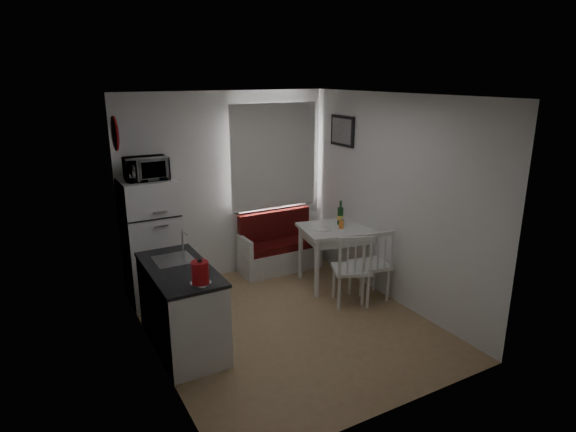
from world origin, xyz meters
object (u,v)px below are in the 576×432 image
Objects in this scene: chair_left at (356,262)px; kettle at (200,273)px; kitchen_counter at (182,306)px; fridge at (151,241)px; wine_bottle at (340,213)px; dining_table at (342,233)px; microwave at (146,169)px; chair_right at (375,258)px; bench at (279,251)px.

kettle reaches higher than chair_left.
fridge is at bearing 89.10° from kitchen_counter.
fridge is (-2.14, 1.40, 0.21)m from chair_left.
kitchen_counter is 0.83× the size of fridge.
chair_left is 2.57m from fridge.
dining_table is at bearing -110.63° from wine_bottle.
kitchen_counter is at bearing -90.94° from microwave.
kettle is (0.03, -1.73, -0.70)m from microwave.
kettle is 0.78× the size of wine_bottle.
microwave is at bearing 89.06° from kitchen_counter.
fridge is 2.52m from wine_bottle.
dining_table is at bearing -15.97° from microwave.
kitchen_counter is 1.08× the size of dining_table.
microwave reaches higher than chair_right.
chair_left is at bearing -33.21° from fridge.
bench is at bearing 45.67° from kettle.
fridge is (-2.39, 0.73, 0.07)m from dining_table.
kettle is at bearing -146.40° from chair_left.
chair_left is 1.13× the size of chair_right.
chair_left is 2.78m from microwave.
wine_bottle is at bearing -13.53° from microwave.
kitchen_counter reaches higher than bench.
fridge is 3.24× the size of microwave.
kitchen_counter reaches higher than chair_right.
fridge reaches higher than kettle.
wine_bottle is (2.43, -0.63, 0.19)m from fridge.
wine_bottle is (0.04, 0.10, 0.26)m from dining_table.
dining_table is at bearing 101.91° from chair_right.
fridge is (0.02, 1.24, 0.34)m from kitchen_counter.
kettle is 2.66m from wine_bottle.
microwave is at bearing 175.30° from dining_table.
dining_table is at bearing -58.42° from bench.
chair_left is 1.73× the size of wine_bottle.
bench is at bearing 123.53° from chair_left.
chair_left is 2.22× the size of kettle.
kettle is at bearing -89.01° from microwave.
chair_right is 3.00m from microwave.
microwave reaches higher than chair_left.
wine_bottle reaches higher than chair_right.
microwave is (-2.39, 0.68, 1.00)m from dining_table.
microwave is at bearing 171.21° from chair_left.
microwave is 1.87m from kettle.
chair_left is (2.16, -0.16, 0.13)m from kitchen_counter.
chair_left is 1.18× the size of microwave.
chair_left is at bearing -99.26° from dining_table.
bench is (1.89, 1.35, -0.17)m from kitchen_counter.
bench is 2.37m from microwave.
dining_table is 2.60m from kettle.
bench is at bearing 4.82° from microwave.
chair_right is 0.86m from wine_bottle.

